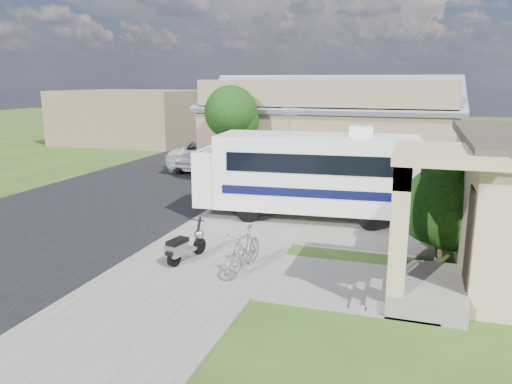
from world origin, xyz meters
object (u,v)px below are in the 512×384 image
(shrub, at_px, (447,203))
(pickup_truck, at_px, (216,153))
(scooter, at_px, (184,246))
(bicycle, at_px, (244,252))
(motorhome, at_px, (308,172))
(garden_hose, at_px, (380,272))
(van, at_px, (252,138))

(shrub, distance_m, pickup_truck, 15.94)
(scooter, relative_size, bicycle, 0.85)
(motorhome, relative_size, scooter, 4.84)
(shrub, distance_m, bicycle, 5.71)
(shrub, height_order, scooter, shrub)
(scooter, distance_m, garden_hose, 5.12)
(scooter, bearing_deg, motorhome, 79.47)
(shrub, height_order, van, shrub)
(shrub, height_order, bicycle, shrub)
(garden_hose, bearing_deg, pickup_truck, 127.03)
(scooter, distance_m, pickup_truck, 14.64)
(motorhome, relative_size, garden_hose, 21.42)
(shrub, bearing_deg, pickup_truck, 135.71)
(scooter, distance_m, bicycle, 1.76)
(motorhome, xyz_separation_m, scooter, (-2.17, -5.37, -1.19))
(scooter, bearing_deg, bicycle, 5.93)
(bicycle, bearing_deg, pickup_truck, 120.15)
(bicycle, xyz_separation_m, van, (-6.77, 20.98, 0.39))
(motorhome, height_order, scooter, motorhome)
(pickup_truck, distance_m, garden_hose, 16.40)
(bicycle, bearing_deg, van, 112.92)
(shrub, height_order, garden_hose, shrub)
(motorhome, bearing_deg, garden_hose, -62.86)
(van, bearing_deg, scooter, -84.92)
(bicycle, relative_size, pickup_truck, 0.30)
(shrub, relative_size, garden_hose, 8.34)
(bicycle, bearing_deg, garden_hose, 20.48)
(shrub, relative_size, van, 0.46)
(bicycle, distance_m, van, 22.05)
(motorhome, height_order, van, motorhome)
(shrub, bearing_deg, bicycle, -149.35)
(bicycle, xyz_separation_m, garden_hose, (3.30, 0.91, -0.48))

